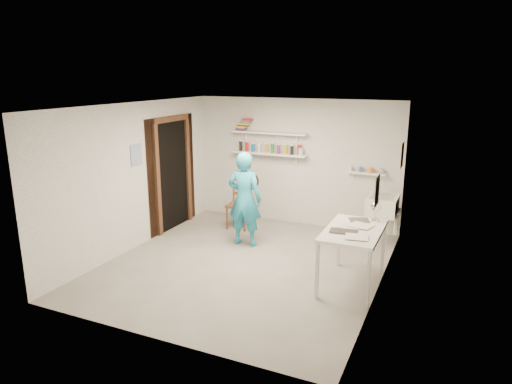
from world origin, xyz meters
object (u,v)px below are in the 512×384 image
at_px(belfast_sink, 383,205).
at_px(wooden_chair, 239,205).
at_px(man, 245,199).
at_px(wall_clock, 251,181).
at_px(desk_lamp, 376,206).
at_px(work_table, 352,257).

xyz_separation_m(belfast_sink, wooden_chair, (-2.59, -0.20, -0.26)).
xyz_separation_m(man, wall_clock, (0.01, 0.22, 0.27)).
bearing_deg(desk_lamp, man, 171.81).
bearing_deg(desk_lamp, belfast_sink, 94.12).
bearing_deg(wall_clock, work_table, -29.52).
distance_m(man, wooden_chair, 0.95).
distance_m(man, desk_lamp, 2.24).
distance_m(belfast_sink, wooden_chair, 2.61).
height_order(wall_clock, desk_lamp, wall_clock).
bearing_deg(desk_lamp, wooden_chair, 158.43).
xyz_separation_m(wall_clock, work_table, (2.00, -1.02, -0.67)).
height_order(man, wall_clock, man).
distance_m(man, wall_clock, 0.35).
bearing_deg(desk_lamp, work_table, -112.42).
xyz_separation_m(man, work_table, (2.01, -0.80, -0.40)).
xyz_separation_m(work_table, desk_lamp, (0.20, 0.49, 0.63)).
height_order(belfast_sink, work_table, belfast_sink).
distance_m(wooden_chair, desk_lamp, 2.95).
relative_size(man, wall_clock, 5.56).
relative_size(belfast_sink, desk_lamp, 3.95).
bearing_deg(belfast_sink, work_table, -93.61).
relative_size(wooden_chair, desk_lamp, 5.81).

